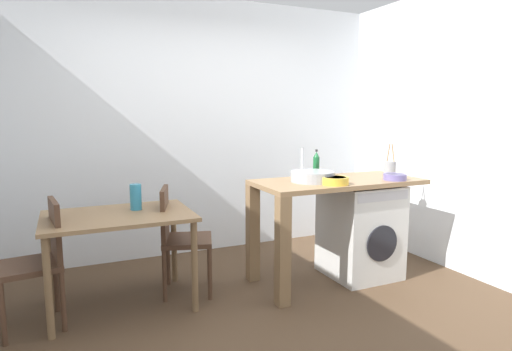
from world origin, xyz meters
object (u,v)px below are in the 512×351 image
Objects in this scene: chair_opposite at (178,234)px; mixing_bowl at (335,180)px; chair_person_seat at (40,256)px; colander at (395,177)px; dining_table at (119,226)px; vase at (136,197)px; bottle_tall_green at (316,164)px; utensil_crock at (390,168)px; washing_machine at (360,230)px.

chair_opposite is 1.38m from mixing_bowl.
colander is (2.85, -0.35, 0.44)m from chair_person_seat.
vase reaches higher than dining_table.
chair_person_seat is 2.39m from bottle_tall_green.
dining_table is 4.84× the size of mixing_bowl.
colander reaches higher than dining_table.
chair_person_seat is 4.34× the size of vase.
chair_person_seat reaches higher than dining_table.
vase is at bearing -82.14° from chair_person_seat.
dining_table is 1.22× the size of chair_person_seat.
bottle_tall_green is 0.47m from mixing_bowl.
utensil_crock is (0.80, 0.25, 0.03)m from mixing_bowl.
vase is at bearing 165.88° from colander.
dining_table is 2.14m from washing_machine.
bottle_tall_green is at bearing -94.59° from chair_person_seat.
colander is at bearing -123.70° from utensil_crock.
washing_machine is 2.87× the size of utensil_crock.
chair_opposite is at bearing 164.27° from colander.
bottle_tall_green is (1.31, -0.05, 0.53)m from chair_opposite.
bottle_tall_green is at bearing 105.26° from chair_opposite.
mixing_bowl is 0.76× the size of utensil_crock.
vase is (-1.97, 0.32, 0.41)m from washing_machine.
bottle_tall_green is (1.78, 0.03, 0.39)m from dining_table.
mixing_bowl is at bearing -102.37° from bottle_tall_green.
washing_machine is at bearing 24.55° from mixing_bowl.
chair_opposite is 3.96× the size of mixing_bowl.
chair_person_seat is at bearing -170.61° from dining_table.
chair_person_seat is 4.50× the size of colander.
chair_person_seat reaches higher than washing_machine.
utensil_crock is 2.36m from vase.
dining_table is 1.77m from mixing_bowl.
washing_machine is 0.67m from utensil_crock.
colander is at bearing -14.12° from vase.
chair_opposite is 3.55× the size of bottle_tall_green.
chair_person_seat is (-0.55, -0.09, -0.14)m from dining_table.
utensil_crock reaches higher than mixing_bowl.
utensil_crock reaches higher than dining_table.
dining_table is 5.50× the size of colander.
vase is (0.70, 0.19, 0.34)m from chair_person_seat.
dining_table is at bearing 176.03° from utensil_crock.
vase is at bearing 33.69° from dining_table.
bottle_tall_green is at bearing 138.12° from colander.
bottle_tall_green is (2.33, 0.12, 0.53)m from chair_person_seat.
utensil_crock is at bearing -98.99° from chair_person_seat.
chair_opposite is at bearing -4.84° from vase.
mixing_bowl is 0.62m from colander.
vase is at bearing 170.63° from washing_machine.
chair_person_seat is 3.96× the size of mixing_bowl.
mixing_bowl is 1.63m from vase.
bottle_tall_green is 0.85× the size of utensil_crock.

